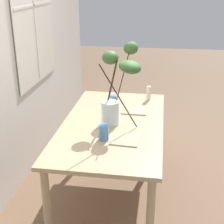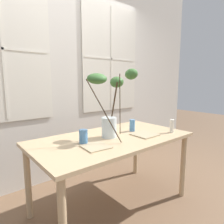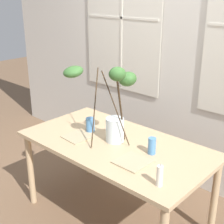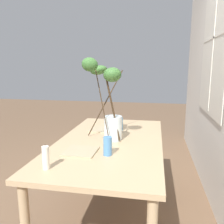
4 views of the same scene
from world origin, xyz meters
The scene contains 9 objects.
ground centered at (0.00, 0.00, 0.00)m, with size 14.00×14.00×0.00m, color brown.
back_wall_with_windows centered at (0.00, 0.99, 1.50)m, with size 5.32×0.14×3.00m.
dining_table centered at (0.00, 0.00, 0.66)m, with size 1.59×0.85×0.75m.
vase_with_branches centered at (-0.04, -0.03, 1.08)m, with size 0.64×0.40×0.69m.
drinking_glass_blue_left centered at (-0.32, 0.02, 0.81)m, with size 0.08×0.08×0.12m, color #4C84BC.
drinking_glass_blue_right centered at (0.33, 0.05, 0.81)m, with size 0.06×0.06×0.13m, color #4C84BC.
plate_square_left centered at (-0.31, -0.14, 0.75)m, with size 0.21×0.21×0.01m, color tan.
plate_square_right centered at (0.31, -0.16, 0.75)m, with size 0.23×0.23×0.01m, color tan.
pillar_candle centered at (0.62, -0.27, 0.82)m, with size 0.04×0.04×0.16m.
Camera 3 is at (1.57, -1.76, 1.92)m, focal length 51.31 mm.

